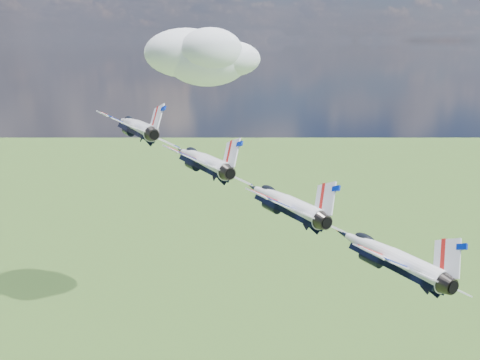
{
  "coord_description": "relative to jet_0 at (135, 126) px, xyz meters",
  "views": [
    {
      "loc": [
        0.82,
        -62.22,
        175.55
      ],
      "look_at": [
        8.66,
        0.11,
        159.16
      ],
      "focal_mm": 40.0,
      "sensor_mm": 36.0,
      "label": 1
    }
  ],
  "objects": [
    {
      "name": "cloud_far",
      "position": [
        32.57,
        217.34,
        3.37
      ],
      "size": [
        64.6,
        50.76,
        25.38
      ],
      "primitive_type": "ellipsoid",
      "color": "white"
    },
    {
      "name": "jet_0",
      "position": [
        0.0,
        0.0,
        0.0
      ],
      "size": [
        17.61,
        20.19,
        9.79
      ],
      "primitive_type": null,
      "rotation": [
        0.0,
        0.49,
        0.36
      ],
      "color": "white"
    },
    {
      "name": "jet_1",
      "position": [
        8.83,
        -9.49,
        -3.09
      ],
      "size": [
        17.61,
        20.19,
        9.79
      ],
      "primitive_type": null,
      "rotation": [
        0.0,
        0.49,
        0.36
      ],
      "color": "silver"
    },
    {
      "name": "jet_2",
      "position": [
        17.67,
        -18.97,
        -6.18
      ],
      "size": [
        17.61,
        20.19,
        9.79
      ],
      "primitive_type": null,
      "rotation": [
        0.0,
        0.49,
        0.36
      ],
      "color": "white"
    },
    {
      "name": "jet_3",
      "position": [
        26.5,
        -28.46,
        -9.27
      ],
      "size": [
        17.61,
        20.19,
        9.79
      ],
      "primitive_type": null,
      "rotation": [
        0.0,
        0.49,
        0.36
      ],
      "color": "silver"
    }
  ]
}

